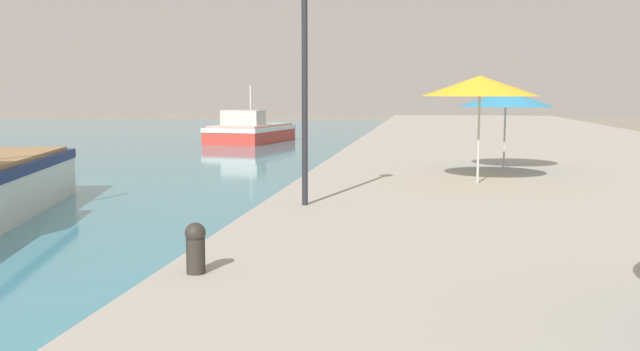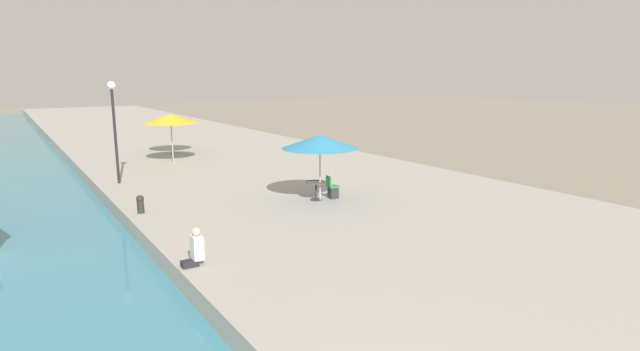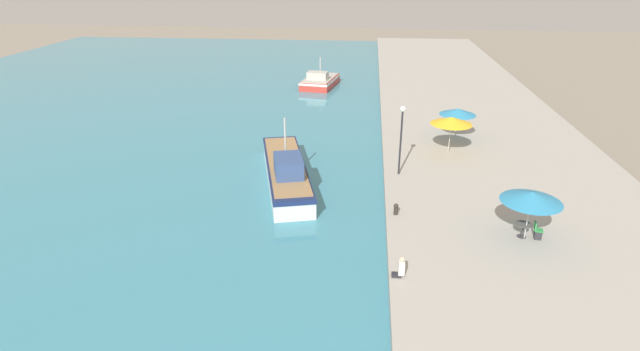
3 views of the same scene
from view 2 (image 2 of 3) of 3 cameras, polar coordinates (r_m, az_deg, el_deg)
name	(u,v)px [view 2 (image 2 of 3)]	position (r m, az deg, el deg)	size (l,w,h in m)	color
quay_promenade	(167,140)	(42.27, -17.09, 3.92)	(16.00, 90.00, 0.59)	#A39E93
cafe_umbrella_pink	(320,142)	(19.07, 0.00, 3.88)	(2.95, 2.95, 2.58)	#B7B7B7
cafe_umbrella_white	(171,119)	(28.95, -16.68, 6.24)	(2.93, 2.93, 2.71)	#B7B7B7
cafe_umbrella_striped	(170,119)	(32.61, -16.72, 6.16)	(2.79, 2.79, 2.37)	#B7B7B7
cafe_table	(316,187)	(19.45, -0.46, -1.31)	(0.80, 0.80, 0.74)	#333338
cafe_chair_left	(333,190)	(19.79, 1.45, -1.71)	(0.48, 0.46, 0.91)	#2D2D33
person_at_quay	(195,249)	(13.27, -14.06, -8.13)	(0.54, 0.36, 1.01)	#232328
mooring_bollard	(140,204)	(18.78, -19.85, -3.03)	(0.26, 0.26, 0.65)	#2D2823
lamppost	(114,115)	(23.99, -22.52, 6.42)	(0.36, 0.36, 4.56)	#232328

